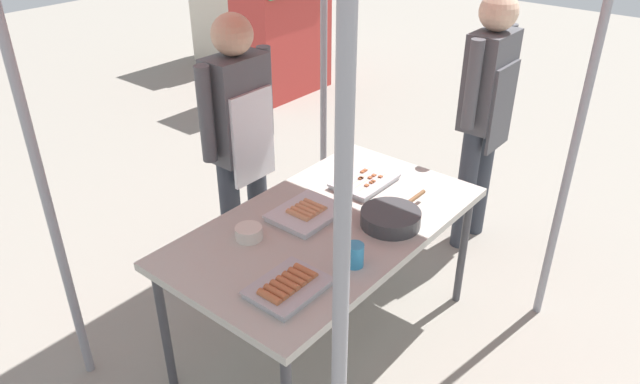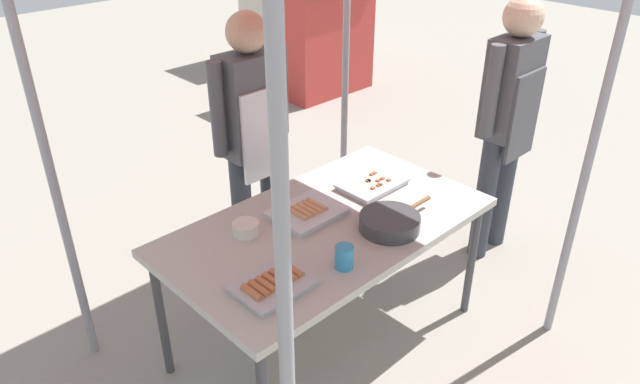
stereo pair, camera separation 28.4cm
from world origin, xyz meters
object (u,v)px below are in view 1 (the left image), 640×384
object	(u,v)px
drink_cup_near_edge	(355,255)
neighbor_stall_right	(283,19)
cooking_wok	(391,217)
tray_meat_skewers	(365,181)
condiment_bowl	(249,233)
customer_nearby	(486,104)
vendor_woman	(240,133)
tray_grilled_sausages	(307,213)
tray_pork_links	(288,287)
stall_table	(328,231)

from	to	relation	value
drink_cup_near_edge	neighbor_stall_right	bearing A→B (deg)	46.69
cooking_wok	drink_cup_near_edge	bearing A→B (deg)	-170.96
tray_meat_skewers	cooking_wok	world-z (taller)	cooking_wok
condiment_bowl	customer_nearby	world-z (taller)	customer_nearby
vendor_woman	condiment_bowl	bearing A→B (deg)	48.41
cooking_wok	drink_cup_near_edge	distance (m)	0.38
tray_grilled_sausages	tray_pork_links	distance (m)	0.58
stall_table	customer_nearby	distance (m)	1.42
tray_meat_skewers	drink_cup_near_edge	world-z (taller)	drink_cup_near_edge
customer_nearby	drink_cup_near_edge	bearing A→B (deg)	-173.57
tray_meat_skewers	neighbor_stall_right	distance (m)	3.57
stall_table	vendor_woman	world-z (taller)	vendor_woman
cooking_wok	neighbor_stall_right	xyz separation A→B (m)	(2.56, 3.06, 0.02)
vendor_woman	neighbor_stall_right	bearing A→B (deg)	-141.50
tray_grilled_sausages	tray_meat_skewers	bearing A→B (deg)	-3.63
tray_grilled_sausages	cooking_wok	size ratio (longest dim) A/B	0.76
tray_grilled_sausages	neighbor_stall_right	size ratio (longest dim) A/B	0.21
stall_table	condiment_bowl	bearing A→B (deg)	150.29
tray_meat_skewers	tray_pork_links	xyz separation A→B (m)	(-0.94, -0.29, 0.00)
stall_table	tray_grilled_sausages	size ratio (longest dim) A/B	4.67
tray_grilled_sausages	vendor_woman	world-z (taller)	vendor_woman
cooking_wok	vendor_woman	size ratio (longest dim) A/B	0.28
tray_meat_skewers	vendor_woman	xyz separation A→B (m)	(-0.27, 0.67, 0.19)
tray_pork_links	drink_cup_near_edge	bearing A→B (deg)	-18.09
stall_table	tray_meat_skewers	xyz separation A→B (m)	(0.42, 0.09, 0.07)
condiment_bowl	neighbor_stall_right	bearing A→B (deg)	40.31
condiment_bowl	neighbor_stall_right	size ratio (longest dim) A/B	0.08
tray_pork_links	neighbor_stall_right	xyz separation A→B (m)	(3.25, 3.01, 0.03)
customer_nearby	neighbor_stall_right	world-z (taller)	customer_nearby
tray_pork_links	customer_nearby	world-z (taller)	customer_nearby
stall_table	condiment_bowl	xyz separation A→B (m)	(-0.34, 0.20, 0.08)
stall_table	customer_nearby	bearing A→B (deg)	-5.27
condiment_bowl	drink_cup_near_edge	xyz separation A→B (m)	(0.14, -0.50, 0.02)
tray_pork_links	drink_cup_near_edge	world-z (taller)	drink_cup_near_edge
tray_meat_skewers	tray_pork_links	world-z (taller)	tray_pork_links
drink_cup_near_edge	tray_meat_skewers	bearing A→B (deg)	32.18
condiment_bowl	vendor_woman	size ratio (longest dim) A/B	0.08
vendor_woman	customer_nearby	xyz separation A→B (m)	(1.23, -0.88, 0.02)
tray_pork_links	vendor_woman	size ratio (longest dim) A/B	0.20
tray_grilled_sausages	neighbor_stall_right	world-z (taller)	neighbor_stall_right
stall_table	cooking_wok	size ratio (longest dim) A/B	3.55
cooking_wok	vendor_woman	distance (m)	1.01
tray_pork_links	tray_meat_skewers	bearing A→B (deg)	17.19
tray_meat_skewers	condiment_bowl	size ratio (longest dim) A/B	2.73
tray_pork_links	condiment_bowl	bearing A→B (deg)	66.86
cooking_wok	condiment_bowl	xyz separation A→B (m)	(-0.52, 0.44, -0.01)
tray_meat_skewers	condiment_bowl	world-z (taller)	condiment_bowl
cooking_wok	tray_pork_links	bearing A→B (deg)	176.42
condiment_bowl	neighbor_stall_right	distance (m)	4.04
stall_table	neighbor_stall_right	xyz separation A→B (m)	(2.74, 2.81, 0.11)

